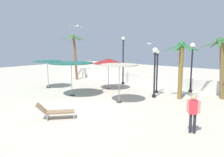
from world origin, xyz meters
TOP-DOWN VIEW (x-y plane):
  - ground_plane at (0.00, 0.00)m, footprint 56.00×56.00m
  - boundary_wall at (0.00, 9.21)m, footprint 25.20×0.30m
  - patio_umbrella_0 at (-2.19, 5.38)m, footprint 2.69×2.69m
  - patio_umbrella_1 at (1.17, 2.54)m, footprint 2.41×2.41m
  - patio_umbrella_2 at (-2.69, 1.81)m, footprint 3.18×3.18m
  - patio_umbrella_3 at (-6.64, 2.43)m, footprint 2.35×2.35m
  - palm_tree_0 at (5.91, 7.93)m, footprint 2.72×2.71m
  - palm_tree_1 at (-8.66, 7.20)m, footprint 2.85×2.94m
  - palm_tree_2 at (3.82, 6.03)m, footprint 2.55×2.55m
  - lamp_post_0 at (-2.69, 8.13)m, footprint 0.34×0.34m
  - lamp_post_1 at (3.66, 8.59)m, footprint 0.39×0.39m
  - lamp_post_2 at (1.70, 6.65)m, footprint 0.29×0.29m
  - lamp_post_3 at (2.23, 5.27)m, footprint 0.40×0.40m
  - lounge_chair_0 at (0.59, -1.99)m, footprint 1.64×1.79m
  - guest_0 at (6.58, 0.64)m, footprint 0.54×0.34m
  - seagull_0 at (-0.74, 9.64)m, footprint 0.95×0.79m
  - seagull_1 at (-1.94, 1.77)m, footprint 0.38×1.39m

SIDE VIEW (x-z plane):
  - ground_plane at x=0.00m, z-range 0.00..0.00m
  - lounge_chair_0 at x=0.59m, z-range -0.03..0.81m
  - boundary_wall at x=0.00m, z-range 0.00..1.01m
  - guest_0 at x=6.58m, z-range 0.18..1.85m
  - lamp_post_2 at x=1.70m, z-range 0.13..3.47m
  - patio_umbrella_3 at x=-6.64m, z-range 1.00..3.52m
  - lamp_post_3 at x=2.23m, z-range 0.54..4.11m
  - patio_umbrella_2 at x=-2.69m, z-range 1.10..3.67m
  - patio_umbrella_1 at x=1.17m, z-range 1.08..3.71m
  - patio_umbrella_0 at x=-2.19m, z-range 1.06..3.74m
  - lamp_post_1 at x=3.66m, z-range 0.55..4.46m
  - palm_tree_2 at x=3.82m, z-range 0.61..4.60m
  - lamp_post_0 at x=-2.69m, z-range 0.37..4.90m
  - palm_tree_0 at x=5.91m, z-range 0.60..4.88m
  - palm_tree_1 at x=-8.66m, z-range 0.74..5.66m
  - seagull_0 at x=-0.74m, z-range 3.82..3.96m
  - seagull_1 at x=-1.94m, z-range 4.96..5.10m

